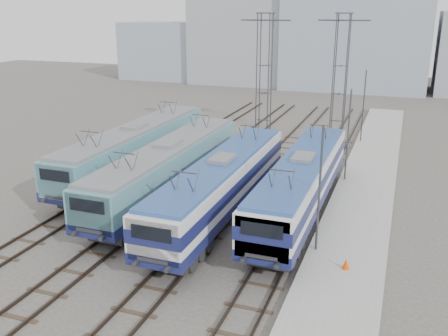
% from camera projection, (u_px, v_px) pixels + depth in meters
% --- Properties ---
extents(ground, '(160.00, 160.00, 0.00)m').
position_uv_depth(ground, '(153.00, 245.00, 27.40)').
color(ground, '#514C47').
extents(platform, '(4.00, 70.00, 0.30)m').
position_uv_depth(platform, '(358.00, 214.00, 31.17)').
color(platform, '#9E9E99').
rests_on(platform, ground).
extents(locomotive_far_left, '(2.99, 18.89, 3.56)m').
position_uv_depth(locomotive_far_left, '(134.00, 147.00, 37.81)').
color(locomotive_far_left, '#171D51').
rests_on(locomotive_far_left, ground).
extents(locomotive_center_left, '(2.93, 18.49, 3.48)m').
position_uv_depth(locomotive_center_left, '(167.00, 167.00, 33.29)').
color(locomotive_center_left, '#171D51').
rests_on(locomotive_center_left, ground).
extents(locomotive_center_right, '(2.88, 18.18, 3.42)m').
position_uv_depth(locomotive_center_right, '(221.00, 183.00, 30.21)').
color(locomotive_center_right, '#171D51').
rests_on(locomotive_center_right, ground).
extents(locomotive_far_right, '(2.86, 18.11, 3.40)m').
position_uv_depth(locomotive_far_right, '(301.00, 181.00, 30.54)').
color(locomotive_far_right, '#171D51').
rests_on(locomotive_far_right, ground).
extents(catenary_tower_west, '(4.50, 1.20, 12.00)m').
position_uv_depth(catenary_tower_west, '(264.00, 75.00, 45.04)').
color(catenary_tower_west, '#3F4247').
rests_on(catenary_tower_west, ground).
extents(catenary_tower_east, '(4.50, 1.20, 12.00)m').
position_uv_depth(catenary_tower_east, '(340.00, 76.00, 44.70)').
color(catenary_tower_east, '#3F4247').
rests_on(catenary_tower_east, ground).
extents(mast_front, '(0.12, 0.12, 7.00)m').
position_uv_depth(mast_front, '(319.00, 192.00, 25.30)').
color(mast_front, '#3F4247').
rests_on(mast_front, ground).
extents(mast_mid, '(0.12, 0.12, 7.00)m').
position_uv_depth(mast_mid, '(348.00, 137.00, 36.03)').
color(mast_mid, '#3F4247').
rests_on(mast_mid, ground).
extents(mast_rear, '(0.12, 0.12, 7.00)m').
position_uv_depth(mast_rear, '(363.00, 108.00, 46.77)').
color(mast_rear, '#3F4247').
rests_on(mast_rear, ground).
extents(safety_cone, '(0.35, 0.35, 0.56)m').
position_uv_depth(safety_cone, '(346.00, 264.00, 24.21)').
color(safety_cone, '#F74400').
rests_on(safety_cone, platform).
extents(building_west, '(18.00, 12.00, 14.00)m').
position_uv_depth(building_west, '(249.00, 41.00, 85.27)').
color(building_west, '#959AA5').
rests_on(building_west, ground).
extents(building_center, '(22.00, 14.00, 18.00)m').
position_uv_depth(building_center, '(357.00, 31.00, 78.77)').
color(building_center, '#929FB1').
rests_on(building_center, ground).
extents(building_far_west, '(14.00, 10.00, 10.00)m').
position_uv_depth(building_far_west, '(165.00, 51.00, 91.11)').
color(building_far_west, '#929FB1').
rests_on(building_far_west, ground).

